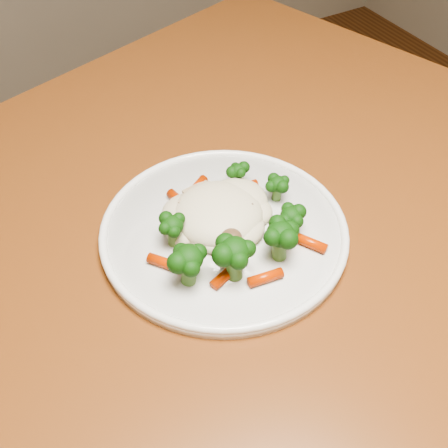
# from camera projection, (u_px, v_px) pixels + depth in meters

# --- Properties ---
(dining_table) EXTENTS (1.46, 1.18, 0.75)m
(dining_table) POSITION_uv_depth(u_px,v_px,m) (161.00, 312.00, 0.71)
(dining_table) COLOR brown
(dining_table) RESTS_ON ground
(plate) EXTENTS (0.29, 0.29, 0.01)m
(plate) POSITION_uv_depth(u_px,v_px,m) (224.00, 232.00, 0.67)
(plate) COLOR white
(plate) RESTS_ON dining_table
(meal) EXTENTS (0.20, 0.19, 0.05)m
(meal) POSITION_uv_depth(u_px,v_px,m) (226.00, 222.00, 0.64)
(meal) COLOR beige
(meal) RESTS_ON plate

